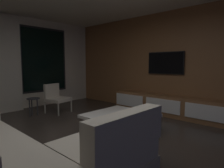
% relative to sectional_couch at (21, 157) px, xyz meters
% --- Properties ---
extents(floor, '(9.20, 9.20, 0.00)m').
position_rel_sectional_couch_xyz_m(floor, '(0.98, 0.06, -0.29)').
color(floor, '#332B26').
extents(media_wall, '(0.12, 7.80, 2.70)m').
position_rel_sectional_couch_xyz_m(media_wall, '(4.04, 0.06, 1.06)').
color(media_wall, brown).
rests_on(media_wall, floor).
extents(sectional_couch, '(1.98, 2.50, 0.82)m').
position_rel_sectional_couch_xyz_m(sectional_couch, '(0.00, 0.00, 0.00)').
color(sectional_couch, '#A49C8C').
rests_on(sectional_couch, floor).
extents(coffee_table, '(1.16, 1.16, 0.36)m').
position_rel_sectional_couch_xyz_m(coffee_table, '(1.96, 0.20, -0.10)').
color(coffee_table, '#392817').
rests_on(coffee_table, floor).
extents(book_stack_on_coffee_table, '(0.24, 0.18, 0.09)m').
position_rel_sectional_couch_xyz_m(book_stack_on_coffee_table, '(1.91, 0.05, 0.12)').
color(book_stack_on_coffee_table, '#9DC4A8').
rests_on(book_stack_on_coffee_table, coffee_table).
extents(accent_chair_near_window, '(0.65, 0.66, 0.78)m').
position_rel_sectional_couch_xyz_m(accent_chair_near_window, '(1.97, 2.53, 0.14)').
color(accent_chair_near_window, '#B2ADA0').
rests_on(accent_chair_near_window, floor).
extents(side_stool, '(0.32, 0.32, 0.46)m').
position_rel_sectional_couch_xyz_m(side_stool, '(1.38, 2.62, 0.08)').
color(side_stool, '#333338').
rests_on(side_stool, floor).
extents(media_console, '(0.46, 3.10, 0.52)m').
position_rel_sectional_couch_xyz_m(media_console, '(3.75, 0.11, -0.04)').
color(media_console, brown).
rests_on(media_console, floor).
extents(mounted_tv, '(0.05, 1.01, 0.59)m').
position_rel_sectional_couch_xyz_m(mounted_tv, '(3.93, 0.31, 1.06)').
color(mounted_tv, black).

